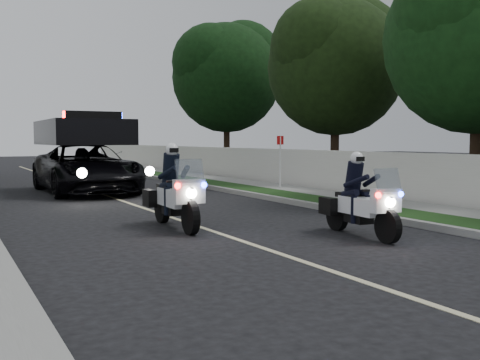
{
  "coord_description": "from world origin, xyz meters",
  "views": [
    {
      "loc": [
        -4.88,
        -6.36,
        1.88
      ],
      "look_at": [
        0.87,
        4.28,
        1.0
      ],
      "focal_mm": 41.68,
      "sensor_mm": 36.0,
      "label": 1
    }
  ],
  "objects": [
    {
      "name": "ground",
      "position": [
        0.0,
        0.0,
        0.0
      ],
      "size": [
        120.0,
        120.0,
        0.0
      ],
      "primitive_type": "plane",
      "color": "black",
      "rests_on": "ground"
    },
    {
      "name": "curb_right",
      "position": [
        4.1,
        10.0,
        0.07
      ],
      "size": [
        0.2,
        60.0,
        0.15
      ],
      "primitive_type": "cube",
      "color": "gray",
      "rests_on": "ground"
    },
    {
      "name": "grass_verge",
      "position": [
        4.8,
        10.0,
        0.08
      ],
      "size": [
        1.2,
        60.0,
        0.16
      ],
      "primitive_type": "cube",
      "color": "#193814",
      "rests_on": "ground"
    },
    {
      "name": "sidewalk_right",
      "position": [
        6.1,
        10.0,
        0.08
      ],
      "size": [
        1.4,
        60.0,
        0.16
      ],
      "primitive_type": "cube",
      "color": "gray",
      "rests_on": "ground"
    },
    {
      "name": "property_wall",
      "position": [
        7.1,
        10.0,
        0.75
      ],
      "size": [
        0.22,
        60.0,
        1.5
      ],
      "primitive_type": "cube",
      "color": "beige",
      "rests_on": "ground"
    },
    {
      "name": "lane_marking",
      "position": [
        0.0,
        10.0,
        0.0
      ],
      "size": [
        0.12,
        50.0,
        0.01
      ],
      "primitive_type": "cube",
      "color": "#BFB78C",
      "rests_on": "ground"
    },
    {
      "name": "police_moto_left",
      "position": [
        -0.53,
        4.61,
        0.0
      ],
      "size": [
        0.82,
        2.16,
        1.82
      ],
      "primitive_type": null,
      "rotation": [
        0.0,
        0.0,
        -0.03
      ],
      "color": "silver",
      "rests_on": "ground"
    },
    {
      "name": "police_moto_right",
      "position": [
        2.27,
        1.95,
        0.0
      ],
      "size": [
        0.81,
        1.99,
        1.65
      ],
      "primitive_type": null,
      "rotation": [
        0.0,
        0.0,
        -0.07
      ],
      "color": "white",
      "rests_on": "ground"
    },
    {
      "name": "police_suv",
      "position": [
        -0.35,
        13.48,
        0.0
      ],
      "size": [
        2.88,
        6.21,
        3.02
      ],
      "primitive_type": "imported",
      "rotation": [
        0.0,
        0.0,
        0.0
      ],
      "color": "black",
      "rests_on": "ground"
    },
    {
      "name": "sign_post",
      "position": [
        6.0,
        10.7,
        0.0
      ],
      "size": [
        0.38,
        0.38,
        2.08
      ],
      "primitive_type": null,
      "rotation": [
        0.0,
        0.0,
        0.2
      ],
      "color": "red",
      "rests_on": "ground"
    },
    {
      "name": "tree_right_b",
      "position": [
        9.44,
        5.09,
        0.0
      ],
      "size": [
        6.74,
        6.74,
        9.43
      ],
      "primitive_type": null,
      "rotation": [
        0.0,
        0.0,
        -0.22
      ],
      "color": "#153C14",
      "rests_on": "ground"
    },
    {
      "name": "tree_right_c",
      "position": [
        9.77,
        12.36,
        0.0
      ],
      "size": [
        6.2,
        6.2,
        9.49
      ],
      "primitive_type": null,
      "rotation": [
        0.0,
        0.0,
        -0.09
      ],
      "color": "black",
      "rests_on": "ground"
    },
    {
      "name": "tree_right_e",
      "position": [
        10.11,
        23.02,
        0.0
      ],
      "size": [
        6.73,
        6.73,
        10.63
      ],
      "primitive_type": null,
      "rotation": [
        0.0,
        0.0,
        0.06
      ],
      "color": "black",
      "rests_on": "ground"
    }
  ]
}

